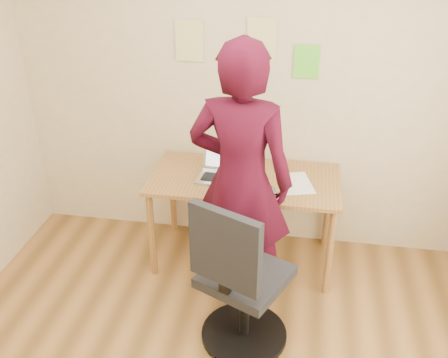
% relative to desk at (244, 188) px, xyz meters
% --- Properties ---
extents(room, '(3.58, 3.58, 2.78)m').
position_rel_desk_xyz_m(room, '(-0.09, -1.38, 0.70)').
color(room, brown).
rests_on(room, ground).
extents(desk, '(1.40, 0.70, 0.74)m').
position_rel_desk_xyz_m(desk, '(0.00, 0.00, 0.00)').
color(desk, '#9D6A36').
rests_on(desk, ground).
extents(laptop, '(0.37, 0.33, 0.25)m').
position_rel_desk_xyz_m(laptop, '(-0.16, -0.00, 0.14)').
color(laptop, '#A9A9B0').
rests_on(laptop, desk).
extents(paper_sheet, '(0.32, 0.38, 0.00)m').
position_rel_desk_xyz_m(paper_sheet, '(0.37, -0.02, 0.09)').
color(paper_sheet, white).
rests_on(paper_sheet, desk).
extents(phone, '(0.10, 0.13, 0.01)m').
position_rel_desk_xyz_m(phone, '(0.21, -0.17, 0.09)').
color(phone, black).
rests_on(phone, desk).
extents(wall_note_left, '(0.21, 0.00, 0.30)m').
position_rel_desk_xyz_m(wall_note_left, '(-0.47, 0.36, 0.99)').
color(wall_note_left, '#D8D081').
rests_on(wall_note_left, room).
extents(wall_note_mid, '(0.21, 0.00, 0.30)m').
position_rel_desk_xyz_m(wall_note_mid, '(0.06, 0.36, 1.02)').
color(wall_note_mid, '#D8D081').
rests_on(wall_note_mid, room).
extents(wall_note_right, '(0.18, 0.00, 0.24)m').
position_rel_desk_xyz_m(wall_note_right, '(0.38, 0.36, 0.88)').
color(wall_note_right, '#64E032').
rests_on(wall_note_right, room).
extents(office_chair, '(0.63, 0.64, 1.08)m').
position_rel_desk_xyz_m(office_chair, '(0.09, -0.89, -0.19)').
color(office_chair, black).
rests_on(office_chair, ground).
extents(person, '(0.73, 0.52, 1.88)m').
position_rel_desk_xyz_m(person, '(0.03, -0.44, 0.29)').
color(person, '#380718').
rests_on(person, ground).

